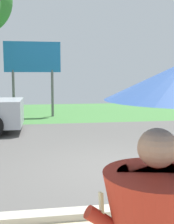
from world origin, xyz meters
TOP-DOWN VIEW (x-y plane):
  - ground_plane at (0.00, 2.95)m, footprint 40.00×22.00m
  - roadside_billboard at (-1.89, 8.19)m, footprint 2.60×0.12m

SIDE VIEW (x-z plane):
  - ground_plane at x=0.00m, z-range -0.15..0.05m
  - roadside_billboard at x=-1.89m, z-range 0.80..4.30m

